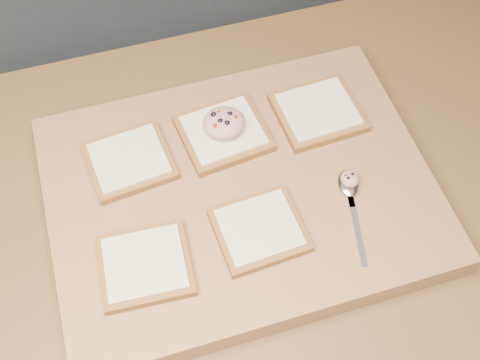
# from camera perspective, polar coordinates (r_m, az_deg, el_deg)

# --- Properties ---
(island_counter) EXTENTS (2.00, 0.80, 0.90)m
(island_counter) POSITION_cam_1_polar(r_m,az_deg,el_deg) (1.31, 1.90, -12.68)
(island_counter) COLOR slate
(island_counter) RESTS_ON ground
(cutting_board) EXTENTS (0.55, 0.42, 0.04)m
(cutting_board) POSITION_cam_1_polar(r_m,az_deg,el_deg) (0.89, -0.00, -1.26)
(cutting_board) COLOR #9D7043
(cutting_board) RESTS_ON island_counter
(bread_far_left) EXTENTS (0.13, 0.12, 0.02)m
(bread_far_left) POSITION_cam_1_polar(r_m,az_deg,el_deg) (0.90, -10.45, 1.80)
(bread_far_left) COLOR #986427
(bread_far_left) RESTS_ON cutting_board
(bread_far_center) EXTENTS (0.14, 0.13, 0.02)m
(bread_far_center) POSITION_cam_1_polar(r_m,az_deg,el_deg) (0.92, -1.58, 4.48)
(bread_far_center) COLOR #986427
(bread_far_center) RESTS_ON cutting_board
(bread_far_right) EXTENTS (0.13, 0.12, 0.02)m
(bread_far_right) POSITION_cam_1_polar(r_m,az_deg,el_deg) (0.95, 7.40, 6.41)
(bread_far_right) COLOR #986427
(bread_far_right) RESTS_ON cutting_board
(bread_near_left) EXTENTS (0.13, 0.12, 0.02)m
(bread_near_left) POSITION_cam_1_polar(r_m,az_deg,el_deg) (0.82, -8.99, -7.97)
(bread_near_left) COLOR #986427
(bread_near_left) RESTS_ON cutting_board
(bread_near_center) EXTENTS (0.12, 0.11, 0.02)m
(bread_near_center) POSITION_cam_1_polar(r_m,az_deg,el_deg) (0.83, 1.83, -4.73)
(bread_near_center) COLOR #986427
(bread_near_center) RESTS_ON cutting_board
(tuna_salad_dollop) EXTENTS (0.06, 0.06, 0.03)m
(tuna_salad_dollop) POSITION_cam_1_polar(r_m,az_deg,el_deg) (0.90, -1.54, 5.46)
(tuna_salad_dollop) COLOR tan
(tuna_salad_dollop) RESTS_ON bread_far_center
(spoon) EXTENTS (0.05, 0.15, 0.01)m
(spoon) POSITION_cam_1_polar(r_m,az_deg,el_deg) (0.88, 10.35, -0.96)
(spoon) COLOR silver
(spoon) RESTS_ON cutting_board
(spoon_salad) EXTENTS (0.03, 0.03, 0.02)m
(spoon_salad) POSITION_cam_1_polar(r_m,az_deg,el_deg) (0.87, 10.35, 0.12)
(spoon_salad) COLOR tan
(spoon_salad) RESTS_ON spoon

